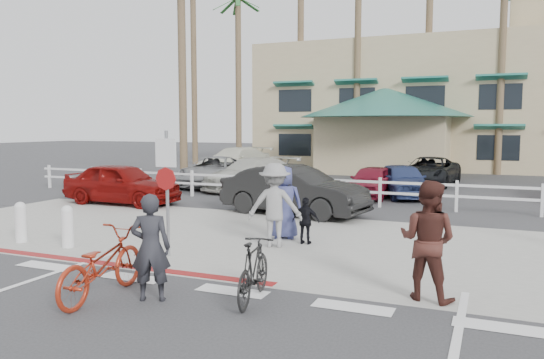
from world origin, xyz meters
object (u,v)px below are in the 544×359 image
at_px(sign_post, 167,187).
at_px(car_white_sedan, 294,190).
at_px(bike_black, 254,270).
at_px(bike_red, 101,264).
at_px(car_red_compact, 122,183).

bearing_deg(sign_post, car_white_sedan, 84.44).
height_order(bike_black, car_white_sedan, car_white_sedan).
bearing_deg(bike_red, bike_black, -164.75).
bearing_deg(bike_red, sign_post, -81.81).
bearing_deg(sign_post, bike_black, -33.84).
xyz_separation_m(bike_black, car_red_compact, (-8.51, 7.56, 0.23)).
distance_m(car_white_sedan, car_red_compact, 6.28).
relative_size(sign_post, car_red_compact, 0.69).
bearing_deg(car_white_sedan, car_red_compact, 101.64).
bearing_deg(car_white_sedan, bike_red, -170.52).
height_order(car_white_sedan, car_red_compact, car_white_sedan).
bearing_deg(car_red_compact, car_white_sedan, -87.20).
relative_size(sign_post, bike_black, 1.79).
bearing_deg(sign_post, car_red_compact, 135.14).
distance_m(bike_red, car_red_compact, 10.42).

